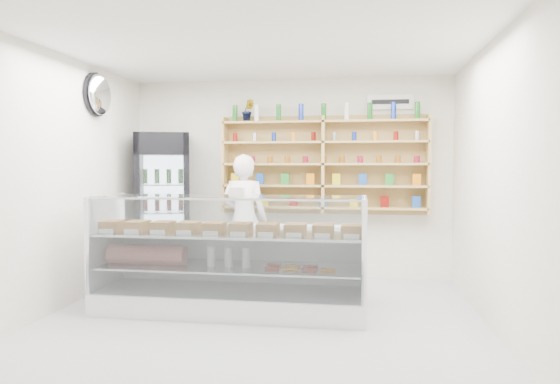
# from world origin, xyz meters

# --- Properties ---
(room) EXTENTS (5.00, 5.00, 5.00)m
(room) POSITION_xyz_m (0.00, 0.00, 1.40)
(room) COLOR #A09FA4
(room) RESTS_ON ground
(display_counter) EXTENTS (2.89, 0.86, 1.26)m
(display_counter) POSITION_xyz_m (-0.39, 0.62, 0.35)
(display_counter) COLOR white
(display_counter) RESTS_ON floor
(shop_worker) EXTENTS (0.67, 0.48, 1.73)m
(shop_worker) POSITION_xyz_m (-0.52, 1.89, 0.86)
(shop_worker) COLOR silver
(shop_worker) RESTS_ON floor
(drinks_cooler) EXTENTS (0.92, 0.91, 2.03)m
(drinks_cooler) POSITION_xyz_m (-1.75, 2.14, 1.02)
(drinks_cooler) COLOR black
(drinks_cooler) RESTS_ON floor
(wall_shelving) EXTENTS (2.84, 0.28, 1.33)m
(wall_shelving) POSITION_xyz_m (0.50, 2.34, 1.59)
(wall_shelving) COLOR tan
(wall_shelving) RESTS_ON back_wall
(potted_plant) EXTENTS (0.21, 0.19, 0.31)m
(potted_plant) POSITION_xyz_m (-0.56, 2.34, 2.35)
(potted_plant) COLOR #1E6626
(potted_plant) RESTS_ON wall_shelving
(security_mirror) EXTENTS (0.15, 0.50, 0.50)m
(security_mirror) POSITION_xyz_m (-2.17, 1.20, 2.45)
(security_mirror) COLOR silver
(security_mirror) RESTS_ON left_wall
(wall_sign) EXTENTS (0.62, 0.03, 0.20)m
(wall_sign) POSITION_xyz_m (1.40, 2.47, 2.45)
(wall_sign) COLOR white
(wall_sign) RESTS_ON back_wall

